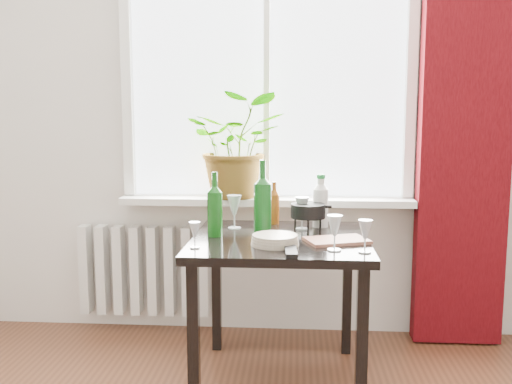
# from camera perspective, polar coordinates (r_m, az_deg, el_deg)

# --- Properties ---
(window) EXTENTS (1.72, 0.08, 1.62)m
(window) POSITION_cam_1_polar(r_m,az_deg,el_deg) (3.41, 1.10, 12.27)
(window) COLOR white
(window) RESTS_ON ground
(windowsill) EXTENTS (1.72, 0.20, 0.04)m
(windowsill) POSITION_cam_1_polar(r_m,az_deg,el_deg) (3.37, 1.00, -0.90)
(windowsill) COLOR silver
(windowsill) RESTS_ON ground
(curtain) EXTENTS (0.50, 0.12, 2.56)m
(curtain) POSITION_cam_1_polar(r_m,az_deg,el_deg) (3.43, 20.18, 6.68)
(curtain) COLOR #380509
(curtain) RESTS_ON ground
(radiator) EXTENTS (0.80, 0.10, 0.55)m
(radiator) POSITION_cam_1_polar(r_m,az_deg,el_deg) (3.61, -11.07, -7.68)
(radiator) COLOR silver
(radiator) RESTS_ON ground
(table) EXTENTS (0.85, 0.85, 0.74)m
(table) POSITION_cam_1_polar(r_m,az_deg,el_deg) (2.81, 2.38, -6.36)
(table) COLOR black
(table) RESTS_ON ground
(potted_plant) EXTENTS (0.56, 0.49, 0.61)m
(potted_plant) POSITION_cam_1_polar(r_m,az_deg,el_deg) (3.34, -1.84, 4.67)
(potted_plant) COLOR #277D21
(potted_plant) RESTS_ON windowsill
(wine_bottle_left) EXTENTS (0.09, 0.09, 0.32)m
(wine_bottle_left) POSITION_cam_1_polar(r_m,az_deg,el_deg) (2.79, -4.15, -1.18)
(wine_bottle_left) COLOR #0D440E
(wine_bottle_left) RESTS_ON table
(wine_bottle_right) EXTENTS (0.10, 0.10, 0.38)m
(wine_bottle_right) POSITION_cam_1_polar(r_m,az_deg,el_deg) (2.83, 0.66, -0.44)
(wine_bottle_right) COLOR #0C4211
(wine_bottle_right) RESTS_ON table
(bottle_amber) EXTENTS (0.06, 0.06, 0.23)m
(bottle_amber) POSITION_cam_1_polar(r_m,az_deg,el_deg) (3.11, 1.83, -1.06)
(bottle_amber) COLOR #6D340C
(bottle_amber) RESTS_ON table
(cleaning_bottle) EXTENTS (0.09, 0.09, 0.28)m
(cleaning_bottle) POSITION_cam_1_polar(r_m,az_deg,el_deg) (3.03, 6.48, -0.85)
(cleaning_bottle) COLOR silver
(cleaning_bottle) RESTS_ON table
(wineglass_front_right) EXTENTS (0.08, 0.08, 0.16)m
(wineglass_front_right) POSITION_cam_1_polar(r_m,az_deg,el_deg) (2.53, 7.87, -4.05)
(wineglass_front_right) COLOR white
(wineglass_front_right) RESTS_ON table
(wineglass_far_right) EXTENTS (0.08, 0.08, 0.15)m
(wineglass_far_right) POSITION_cam_1_polar(r_m,az_deg,el_deg) (2.51, 10.86, -4.34)
(wineglass_far_right) COLOR silver
(wineglass_far_right) RESTS_ON table
(wineglass_back_center) EXTENTS (0.09, 0.09, 0.17)m
(wineglass_back_center) POSITION_cam_1_polar(r_m,az_deg,el_deg) (2.96, 4.62, -2.09)
(wineglass_back_center) COLOR silver
(wineglass_back_center) RESTS_ON table
(wineglass_back_left) EXTENTS (0.09, 0.09, 0.18)m
(wineglass_back_left) POSITION_cam_1_polar(r_m,az_deg,el_deg) (2.98, -2.18, -1.96)
(wineglass_back_left) COLOR silver
(wineglass_back_left) RESTS_ON table
(wineglass_front_left) EXTENTS (0.06, 0.06, 0.12)m
(wineglass_front_left) POSITION_cam_1_polar(r_m,az_deg,el_deg) (2.57, -6.15, -4.29)
(wineglass_front_left) COLOR silver
(wineglass_front_left) RESTS_ON table
(plate_stack) EXTENTS (0.29, 0.29, 0.05)m
(plate_stack) POSITION_cam_1_polar(r_m,az_deg,el_deg) (2.62, 1.91, -4.81)
(plate_stack) COLOR #BBAF9B
(plate_stack) RESTS_ON table
(fondue_pot) EXTENTS (0.26, 0.25, 0.14)m
(fondue_pot) POSITION_cam_1_polar(r_m,az_deg,el_deg) (2.94, 5.22, -2.52)
(fondue_pot) COLOR black
(fondue_pot) RESTS_ON table
(tv_remote) EXTENTS (0.06, 0.18, 0.02)m
(tv_remote) POSITION_cam_1_polar(r_m,az_deg,el_deg) (2.47, 3.52, -5.96)
(tv_remote) COLOR black
(tv_remote) RESTS_ON table
(cutting_board) EXTENTS (0.33, 0.26, 0.02)m
(cutting_board) POSITION_cam_1_polar(r_m,az_deg,el_deg) (2.71, 8.07, -4.81)
(cutting_board) COLOR #8F5540
(cutting_board) RESTS_ON table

